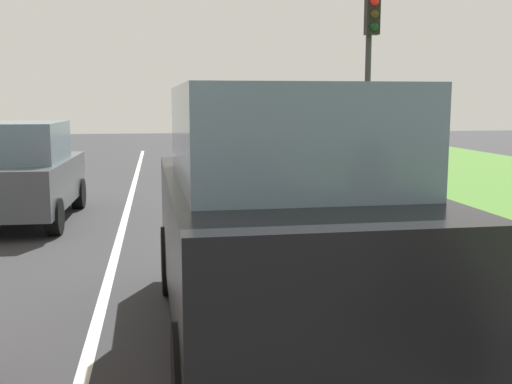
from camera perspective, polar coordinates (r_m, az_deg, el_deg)
name	(u,v)px	position (r m, az deg, el deg)	size (l,w,h in m)	color
ground_plane	(164,225)	(10.94, -8.48, -3.02)	(60.00, 60.00, 0.00)	#2D2D30
lane_line_center	(123,226)	(10.95, -12.14, -3.08)	(0.12, 32.00, 0.01)	silver
lane_line_right_edge	(362,219)	(11.53, 9.72, -2.43)	(0.12, 32.00, 0.01)	silver
curb_right	(388,215)	(11.69, 12.05, -2.06)	(0.24, 48.00, 0.12)	#9E9B93
car_suv_ahead	(277,214)	(5.46, 1.91, -2.06)	(2.03, 4.53, 2.28)	black
car_hatchback_far	(22,173)	(11.71, -20.74, 1.65)	(1.82, 3.75, 1.78)	#474C51
traffic_light_near_right	(370,54)	(15.18, 10.44, 12.40)	(0.32, 0.50, 4.69)	#2D2D2D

